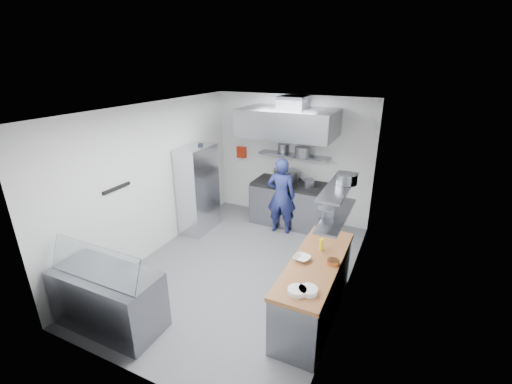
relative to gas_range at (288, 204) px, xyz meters
The scene contains 36 objects.
floor 2.15m from the gas_range, 92.73° to the right, with size 5.00×5.00×0.00m, color #555557.
ceiling 3.15m from the gas_range, 92.73° to the right, with size 5.00×5.00×0.00m, color silver.
wall_back 1.04m from the gas_range, 104.04° to the left, with size 3.60×0.02×2.80m, color white.
wall_front 4.70m from the gas_range, 91.25° to the right, with size 3.60×0.02×2.80m, color white.
wall_left 2.99m from the gas_range, 132.14° to the right, with size 5.00×0.02×2.80m, color white.
wall_right 2.86m from the gas_range, 51.01° to the right, with size 5.00×0.02×2.80m, color white.
gas_range is the anchor object (origin of this frame).
cooktop 0.48m from the gas_range, ahead, with size 1.57×0.78×0.06m, color black.
stock_pot_left 0.75m from the gas_range, 143.15° to the left, with size 0.25×0.25×0.20m, color slate.
stock_pot_mid 0.65m from the gas_range, 101.17° to the left, with size 0.38×0.38×0.24m, color slate.
stock_pot_right 0.74m from the gas_range, ahead, with size 0.26×0.26×0.16m, color slate.
over_range_shelf 1.10m from the gas_range, 90.00° to the left, with size 1.60×0.30×0.04m, color gray.
shelf_pot_a 1.28m from the gas_range, 127.27° to the left, with size 0.26×0.26×0.18m, color slate.
shelf_pot_b 1.23m from the gas_range, 27.92° to the left, with size 0.32×0.32×0.22m, color slate.
extractor_hood 1.86m from the gas_range, 90.00° to the right, with size 1.90×1.15×0.55m, color gray.
hood_duct 2.23m from the gas_range, 90.00° to the left, with size 0.55×0.55×0.24m, color slate.
red_firebox 1.70m from the gas_range, 165.86° to the left, with size 0.22×0.10×0.26m, color #B4270E.
chef 0.61m from the gas_range, 90.07° to the right, with size 0.60×0.39×1.64m, color navy.
wire_rack 2.04m from the gas_range, 145.40° to the right, with size 0.50×0.90×1.85m, color silver.
rack_bin_a 1.98m from the gas_range, 146.75° to the right, with size 0.17×0.22×0.19m, color white.
rack_bin_b 2.01m from the gas_range, 153.64° to the right, with size 0.15×0.20×0.18m, color yellow.
rack_jar 2.31m from the gas_range, 147.31° to the right, with size 0.10×0.10×0.18m, color black.
knife_strip 3.70m from the gas_range, 122.01° to the right, with size 0.04×0.55×0.05m, color black.
prep_counter_base 3.03m from the gas_range, 62.93° to the right, with size 0.62×2.00×0.84m, color gray.
prep_counter_top 3.06m from the gas_range, 62.93° to the right, with size 0.65×2.04×0.06m, color #955F32.
plate_stack_a 3.76m from the gas_range, 68.48° to the right, with size 0.23×0.23×0.06m, color white.
plate_stack_b 3.75m from the gas_range, 66.51° to the right, with size 0.23×0.23×0.06m, color white.
copper_pan 3.16m from the gas_range, 59.04° to the right, with size 0.17×0.17×0.06m, color #C97438.
squeeze_bottle 2.80m from the gas_range, 60.25° to the right, with size 0.06×0.06×0.18m, color yellow.
mixing_bowl 3.05m from the gas_range, 66.62° to the right, with size 0.23×0.23×0.06m, color white.
wall_shelf_lower 3.04m from the gas_range, 57.31° to the right, with size 0.30×1.30×0.04m, color gray.
wall_shelf_upper 3.21m from the gas_range, 57.31° to the right, with size 0.30×1.30×0.04m, color gray.
shelf_pot_c 3.09m from the gas_range, 60.57° to the right, with size 0.23×0.23×0.10m, color slate.
shelf_pot_d 3.24m from the gas_range, 55.16° to the right, with size 0.27×0.27×0.14m, color slate.
display_case 4.25m from the gas_range, 105.02° to the right, with size 1.50×0.70×0.85m, color gray.
display_glass 4.40m from the gas_range, 104.61° to the right, with size 1.47×0.02×0.45m, color silver.
Camera 1 is at (2.45, -4.60, 3.47)m, focal length 24.00 mm.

